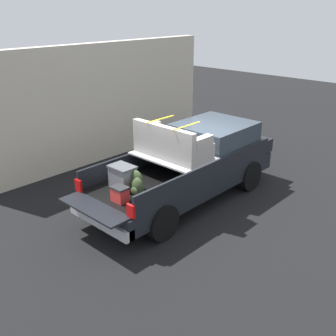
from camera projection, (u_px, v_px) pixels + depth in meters
name	position (u px, v px, depth m)	size (l,w,h in m)	color
ground_plane	(183.00, 200.00, 10.52)	(40.00, 40.00, 0.00)	black
pickup_truck	(193.00, 163.00, 10.39)	(6.05, 2.06, 2.23)	black
building_facade	(103.00, 102.00, 12.88)	(8.73, 0.36, 3.75)	beige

